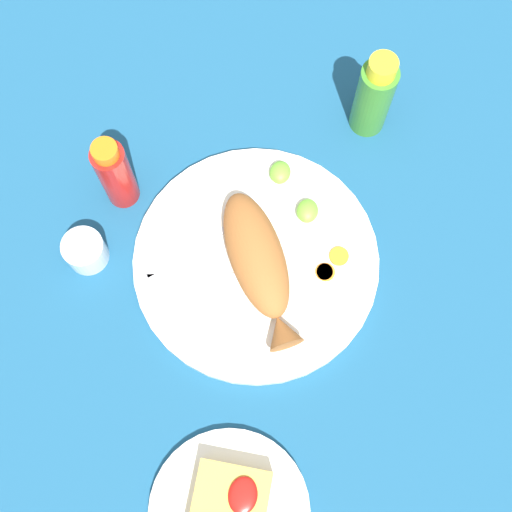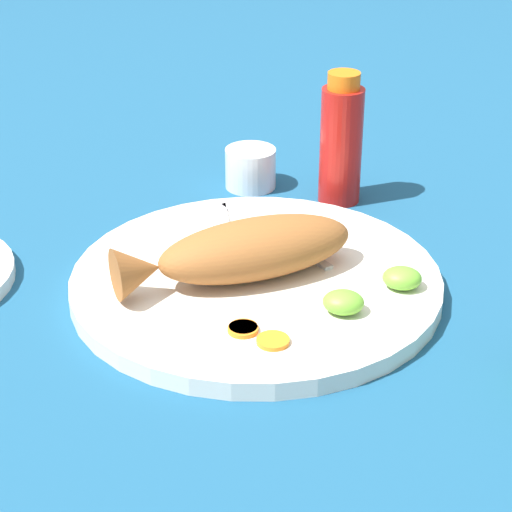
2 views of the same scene
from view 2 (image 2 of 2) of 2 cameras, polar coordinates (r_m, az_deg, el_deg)
ground_plane at (r=0.92m, az=0.00°, el=-2.09°), size 4.00×4.00×0.00m
main_plate at (r=0.92m, az=0.00°, el=-1.60°), size 0.37×0.37×0.02m
fried_fish at (r=0.89m, az=-0.80°, el=0.31°), size 0.24×0.17×0.06m
fork_near at (r=0.99m, az=-2.03°, el=1.46°), size 0.06×0.18×0.00m
fork_far at (r=0.99m, az=0.73°, el=1.67°), size 0.13×0.15×0.00m
carrot_slice_near at (r=0.82m, az=-1.03°, el=-4.52°), size 0.03×0.03×0.00m
carrot_slice_mid at (r=0.82m, az=-0.91°, el=-4.44°), size 0.03×0.03×0.00m
carrot_slice_far at (r=0.81m, az=1.05°, el=-5.24°), size 0.03×0.03×0.00m
lime_wedge_main at (r=0.85m, az=5.40°, el=-2.85°), size 0.04×0.03×0.02m
lime_wedge_side at (r=0.89m, az=8.98°, el=-1.35°), size 0.04×0.03×0.02m
hot_sauce_bottle_red at (r=1.08m, az=5.26°, el=7.03°), size 0.05×0.05×0.16m
salt_cup at (r=1.14m, az=-0.34°, el=5.29°), size 0.06×0.06×0.05m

